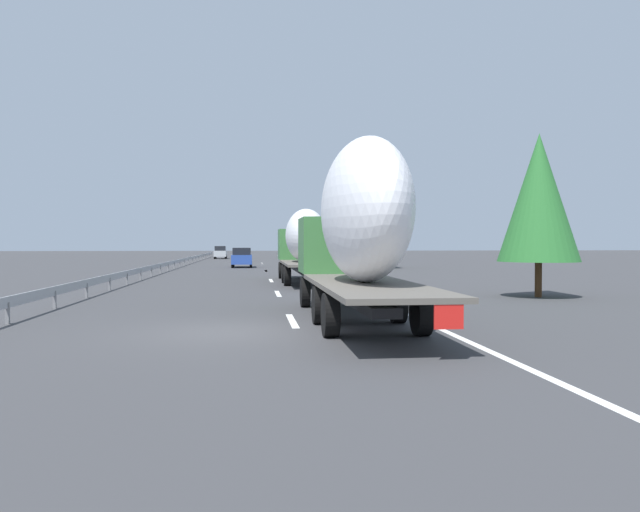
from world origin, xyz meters
The scene contains 20 objects.
ground_plane centered at (40.00, 0.00, 0.00)m, with size 260.00×260.00×0.00m, color #38383A.
lane_stripe_0 centered at (2.00, -1.80, 0.00)m, with size 3.20×0.20×0.01m, color white.
lane_stripe_1 centered at (11.60, -1.80, 0.00)m, with size 3.20×0.20×0.01m, color white.
lane_stripe_2 centered at (21.24, -1.80, 0.00)m, with size 3.20×0.20×0.01m, color white.
lane_stripe_3 centered at (34.24, -1.80, 0.00)m, with size 3.20×0.20×0.01m, color white.
lane_stripe_4 centered at (34.26, -1.80, 0.00)m, with size 3.20×0.20×0.01m, color white.
lane_stripe_5 centered at (52.18, -1.80, 0.00)m, with size 3.20×0.20×0.01m, color white.
lane_stripe_6 centered at (53.73, -1.80, 0.00)m, with size 3.20×0.20×0.01m, color white.
edge_line_right centered at (45.00, -5.50, 0.00)m, with size 110.00×0.20×0.01m, color white.
truck_lead centered at (19.35, -3.60, 2.33)m, with size 12.48×2.55×4.09m.
truck_trailing centered at (1.39, -3.60, 2.71)m, with size 12.77×2.55×4.96m.
car_blue_sedan centered at (41.92, 0.24, 0.92)m, with size 4.20×1.87×1.81m.
car_silver_hatch centered at (74.69, 3.80, 0.92)m, with size 4.30×1.74×1.82m.
road_sign centered at (40.88, -6.70, 2.18)m, with size 0.10×0.90×3.15m.
tree_0 centered at (8.65, -12.36, 4.09)m, with size 3.30×3.30×6.72m.
tree_1 centered at (85.87, -12.66, 3.82)m, with size 2.51×2.51×6.43m.
tree_2 centered at (40.96, -11.45, 3.93)m, with size 2.88×2.88×6.49m.
tree_3 centered at (38.61, -12.00, 4.45)m, with size 3.50×3.50×7.41m.
tree_4 centered at (71.58, -9.71, 4.32)m, with size 3.32×3.32×6.74m.
guardrail_median centered at (43.00, 6.00, 0.58)m, with size 94.00×0.10×0.76m.
Camera 1 is at (-15.65, -0.65, 2.21)m, focal length 34.86 mm.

